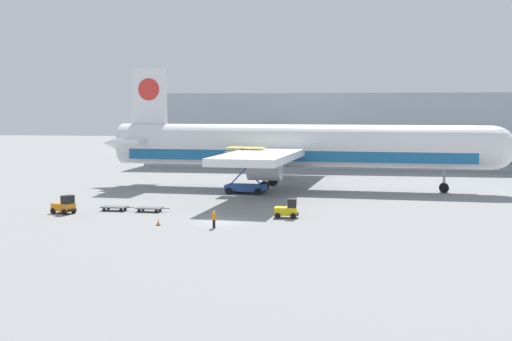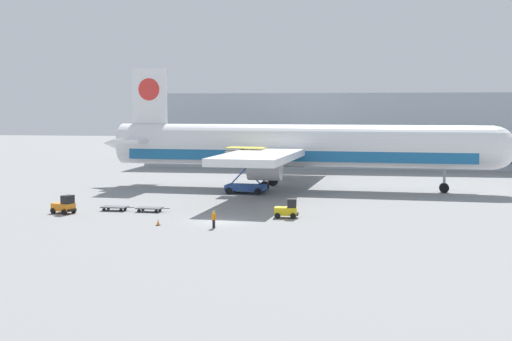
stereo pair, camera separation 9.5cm
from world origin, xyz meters
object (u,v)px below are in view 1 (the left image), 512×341
(baggage_dolly_second, at_px, (150,208))
(ground_crew_far, at_px, (214,218))
(airplane_main, at_px, (292,147))
(traffic_cone_near, at_px, (158,222))
(scissor_lift_loader, at_px, (246,176))
(baggage_tug_mid, at_px, (64,205))
(baggage_tug_foreground, at_px, (288,209))
(baggage_dolly_lead, at_px, (115,207))

(baggage_dolly_second, xyz_separation_m, ground_crew_far, (9.27, -9.22, 0.59))
(airplane_main, xyz_separation_m, traffic_cone_near, (-9.38, -32.82, -5.51))
(ground_crew_far, bearing_deg, traffic_cone_near, 29.41)
(scissor_lift_loader, bearing_deg, airplane_main, 51.52)
(baggage_tug_mid, distance_m, baggage_dolly_second, 9.07)
(baggage_tug_foreground, xyz_separation_m, baggage_dolly_second, (-15.38, 1.77, -0.49))
(baggage_dolly_lead, height_order, ground_crew_far, ground_crew_far)
(baggage_tug_mid, distance_m, traffic_cone_near, 13.57)
(airplane_main, distance_m, baggage_dolly_lead, 30.04)
(scissor_lift_loader, relative_size, baggage_tug_foreground, 2.41)
(baggage_tug_mid, xyz_separation_m, traffic_cone_near, (12.24, -5.84, -0.55))
(baggage_dolly_lead, relative_size, baggage_dolly_second, 1.00)
(baggage_tug_mid, relative_size, traffic_cone_near, 4.12)
(airplane_main, distance_m, baggage_tug_foreground, 26.66)
(baggage_tug_mid, height_order, baggage_dolly_second, baggage_tug_mid)
(baggage_tug_foreground, relative_size, ground_crew_far, 1.51)
(scissor_lift_loader, bearing_deg, traffic_cone_near, -94.87)
(baggage_dolly_lead, bearing_deg, scissor_lift_loader, 58.51)
(baggage_tug_foreground, relative_size, baggage_dolly_second, 0.68)
(baggage_tug_mid, distance_m, ground_crew_far, 19.08)
(baggage_dolly_lead, height_order, baggage_dolly_second, same)
(airplane_main, relative_size, scissor_lift_loader, 9.50)
(airplane_main, xyz_separation_m, baggage_tug_foreground, (2.41, -26.08, -4.96))
(airplane_main, xyz_separation_m, scissor_lift_loader, (-5.51, -6.15, -3.56))
(baggage_tug_foreground, relative_size, baggage_tug_mid, 0.92)
(baggage_tug_mid, height_order, traffic_cone_near, baggage_tug_mid)
(baggage_tug_mid, bearing_deg, baggage_dolly_lead, 50.98)
(airplane_main, height_order, scissor_lift_loader, airplane_main)
(scissor_lift_loader, bearing_deg, baggage_tug_foreground, -64.93)
(airplane_main, bearing_deg, baggage_tug_foreground, -81.33)
(baggage_dolly_lead, bearing_deg, ground_crew_far, -34.03)
(airplane_main, distance_m, scissor_lift_loader, 8.99)
(baggage_tug_foreground, bearing_deg, scissor_lift_loader, 108.33)
(baggage_tug_foreground, height_order, ground_crew_far, baggage_tug_foreground)
(traffic_cone_near, bearing_deg, baggage_tug_foreground, 29.74)
(baggage_dolly_lead, xyz_separation_m, traffic_cone_near, (7.65, -8.68, -0.06))
(baggage_tug_foreground, height_order, baggage_dolly_lead, baggage_tug_foreground)
(scissor_lift_loader, xyz_separation_m, baggage_tug_foreground, (7.92, -19.93, -1.40))
(baggage_tug_mid, bearing_deg, baggage_tug_foreground, 21.37)
(scissor_lift_loader, height_order, ground_crew_far, scissor_lift_loader)
(ground_crew_far, bearing_deg, baggage_dolly_lead, 1.36)
(baggage_tug_foreground, xyz_separation_m, baggage_dolly_lead, (-19.44, 1.94, -0.49))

